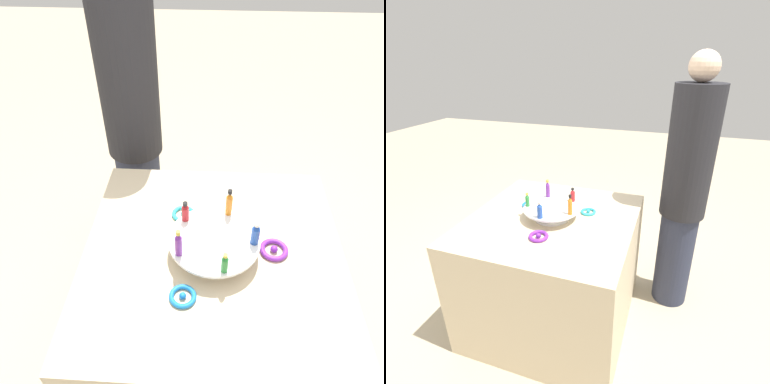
% 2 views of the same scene
% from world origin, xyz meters
% --- Properties ---
extents(ground_plane, '(12.00, 12.00, 0.00)m').
position_xyz_m(ground_plane, '(0.00, 0.00, 0.00)').
color(ground_plane, tan).
extents(party_table, '(0.99, 0.99, 0.78)m').
position_xyz_m(party_table, '(0.00, 0.00, 0.39)').
color(party_table, beige).
rests_on(party_table, ground_plane).
extents(display_stand, '(0.34, 0.34, 0.08)m').
position_xyz_m(display_stand, '(0.00, 0.00, 0.83)').
color(display_stand, white).
rests_on(display_stand, party_table).
extents(bottle_red, '(0.03, 0.03, 0.09)m').
position_xyz_m(bottle_red, '(0.11, -0.09, 0.90)').
color(bottle_red, '#B21E23').
rests_on(bottle_red, display_stand).
extents(bottle_purple, '(0.03, 0.03, 0.12)m').
position_xyz_m(bottle_purple, '(0.12, 0.08, 0.91)').
color(bottle_purple, '#702D93').
rests_on(bottle_purple, display_stand).
extents(bottle_green, '(0.02, 0.02, 0.08)m').
position_xyz_m(bottle_green, '(-0.04, 0.14, 0.89)').
color(bottle_green, '#288438').
rests_on(bottle_green, display_stand).
extents(bottle_blue, '(0.03, 0.03, 0.10)m').
position_xyz_m(bottle_blue, '(-0.15, 0.01, 0.90)').
color(bottle_blue, '#234CAD').
rests_on(bottle_blue, display_stand).
extents(bottle_orange, '(0.03, 0.03, 0.12)m').
position_xyz_m(bottle_orange, '(-0.05, -0.14, 0.91)').
color(bottle_orange, orange).
rests_on(bottle_orange, display_stand).
extents(ribbon_bow_teal, '(0.10, 0.10, 0.02)m').
position_xyz_m(ribbon_bow_teal, '(0.13, -0.19, 0.79)').
color(ribbon_bow_teal, '#2DB7CC').
rests_on(ribbon_bow_teal, party_table).
extents(ribbon_bow_blue, '(0.09, 0.09, 0.02)m').
position_xyz_m(ribbon_bow_blue, '(0.10, 0.21, 0.79)').
color(ribbon_bow_blue, blue).
rests_on(ribbon_bow_blue, party_table).
extents(ribbon_bow_purple, '(0.11, 0.11, 0.03)m').
position_xyz_m(ribbon_bow_purple, '(-0.23, -0.02, 0.79)').
color(ribbon_bow_purple, purple).
rests_on(ribbon_bow_purple, party_table).
extents(person_figure, '(0.29, 0.29, 1.71)m').
position_xyz_m(person_figure, '(0.43, -0.75, 0.87)').
color(person_figure, '#282D42').
rests_on(person_figure, ground_plane).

